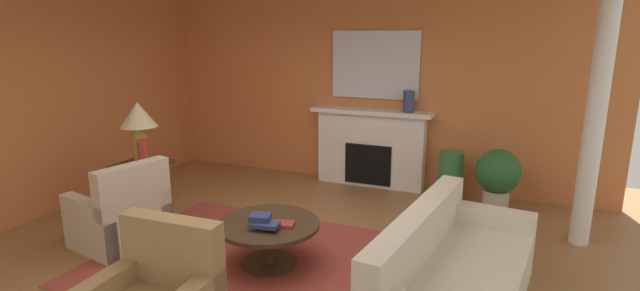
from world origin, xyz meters
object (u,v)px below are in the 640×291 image
at_px(mantel_mirror, 375,65).
at_px(sofa, 453,281).
at_px(coffee_table, 269,234).
at_px(vase_mantel_right, 409,102).
at_px(fireplace, 371,150).
at_px(vase_tall_corner, 450,177).
at_px(table_lamp, 138,121).
at_px(side_table, 144,186).
at_px(armchair_near_window, 121,218).
at_px(vase_on_side_table, 144,153).
at_px(potted_plant, 498,176).

xyz_separation_m(mantel_mirror, sofa, (1.60, -3.12, -1.50)).
bearing_deg(coffee_table, vase_mantel_right, 75.49).
relative_size(fireplace, coffee_table, 1.80).
bearing_deg(vase_tall_corner, mantel_mirror, 160.90).
bearing_deg(table_lamp, mantel_mirror, 47.86).
bearing_deg(side_table, sofa, -10.07).
xyz_separation_m(mantel_mirror, table_lamp, (-2.21, -2.44, -0.57)).
xyz_separation_m(coffee_table, vase_mantel_right, (0.72, 2.79, 0.98)).
bearing_deg(armchair_near_window, sofa, 0.83).
height_order(vase_on_side_table, vase_mantel_right, vase_mantel_right).
bearing_deg(potted_plant, side_table, -155.35).
distance_m(side_table, table_lamp, 0.82).
xyz_separation_m(coffee_table, potted_plant, (1.98, 2.36, 0.16)).
bearing_deg(armchair_near_window, vase_mantel_right, 51.11).
bearing_deg(fireplace, coffee_table, -93.47).
bearing_deg(fireplace, vase_on_side_table, -130.15).
distance_m(fireplace, vase_tall_corner, 1.26).
xyz_separation_m(side_table, vase_mantel_right, (2.76, 2.27, 0.91)).
bearing_deg(table_lamp, fireplace, 46.41).
bearing_deg(fireplace, vase_tall_corner, -13.86).
relative_size(vase_on_side_table, vase_tall_corner, 0.46).
bearing_deg(coffee_table, vase_on_side_table, 168.06).
xyz_separation_m(mantel_mirror, vase_tall_corner, (1.21, -0.42, -1.44)).
xyz_separation_m(armchair_near_window, coffee_table, (1.70, 0.21, 0.03)).
relative_size(fireplace, vase_mantel_right, 5.88).
height_order(vase_tall_corner, vase_mantel_right, vase_mantel_right).
bearing_deg(table_lamp, coffee_table, -14.30).
height_order(fireplace, vase_mantel_right, vase_mantel_right).
bearing_deg(vase_on_side_table, fireplace, 49.85).
distance_m(sofa, armchair_near_window, 3.47).
bearing_deg(potted_plant, fireplace, 165.34).
xyz_separation_m(side_table, table_lamp, (0.00, -0.00, 0.82)).
relative_size(fireplace, armchair_near_window, 1.89).
bearing_deg(vase_tall_corner, table_lamp, -149.44).
height_order(armchair_near_window, table_lamp, table_lamp).
bearing_deg(side_table, potted_plant, 24.65).
relative_size(mantel_mirror, armchair_near_window, 1.38).
relative_size(side_table, potted_plant, 0.84).
relative_size(mantel_mirror, vase_tall_corner, 1.85).
xyz_separation_m(fireplace, sofa, (1.60, -3.00, -0.25)).
distance_m(armchair_near_window, table_lamp, 1.22).
relative_size(table_lamp, vase_tall_corner, 1.06).
height_order(fireplace, potted_plant, fireplace).
xyz_separation_m(mantel_mirror, vase_mantel_right, (0.55, -0.17, -0.49)).
bearing_deg(vase_on_side_table, coffee_table, -11.94).
distance_m(table_lamp, potted_plant, 4.48).
height_order(coffee_table, vase_tall_corner, vase_tall_corner).
height_order(sofa, coffee_table, sofa).
relative_size(table_lamp, potted_plant, 0.90).
xyz_separation_m(table_lamp, vase_on_side_table, (0.15, -0.12, -0.36)).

